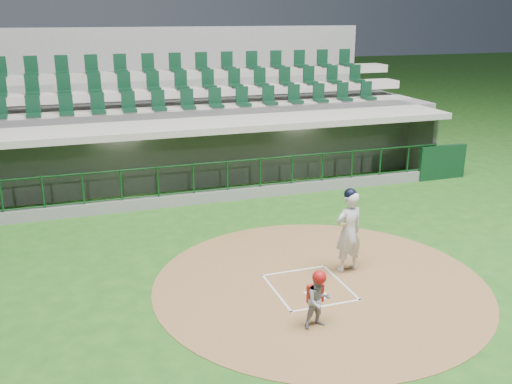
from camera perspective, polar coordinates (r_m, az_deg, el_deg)
ground at (r=12.60m, az=4.77°, el=-8.94°), size 120.00×120.00×0.00m
dirt_circle at (r=12.55m, az=6.41°, el=-9.08°), size 7.20×7.20×0.01m
home_plate at (r=12.02m, az=6.11°, el=-10.24°), size 0.43×0.43×0.02m
batter_box_chalk at (r=12.35m, az=5.33°, el=-9.45°), size 1.55×1.80×0.01m
dugout_structure at (r=19.27m, az=-4.27°, el=3.52°), size 16.40×3.70×3.00m
seating_deck at (r=22.11m, az=-6.47°, el=6.49°), size 17.00×6.72×5.15m
batter at (r=12.83m, az=9.24°, el=-3.82°), size 0.91×0.92×1.95m
catcher at (r=10.71m, az=6.26°, el=-10.58°), size 0.55×0.44×1.13m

